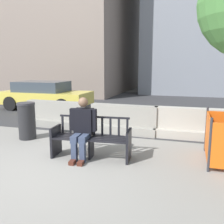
# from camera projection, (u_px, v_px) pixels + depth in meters

# --- Properties ---
(ground_plane) EXTENTS (200.00, 200.00, 0.00)m
(ground_plane) POSITION_uv_depth(u_px,v_px,m) (42.00, 170.00, 4.77)
(ground_plane) COLOR gray
(street_asphalt) EXTENTS (120.00, 12.00, 0.01)m
(street_asphalt) POSITION_uv_depth(u_px,v_px,m) (137.00, 105.00, 12.93)
(street_asphalt) COLOR #333335
(street_asphalt) RESTS_ON ground
(street_bench) EXTENTS (1.73, 0.67, 0.88)m
(street_bench) POSITION_uv_depth(u_px,v_px,m) (91.00, 140.00, 5.40)
(street_bench) COLOR black
(street_bench) RESTS_ON ground
(seated_person) EXTENTS (0.59, 0.75, 1.31)m
(seated_person) POSITION_uv_depth(u_px,v_px,m) (82.00, 127.00, 5.33)
(seated_person) COLOR black
(seated_person) RESTS_ON ground
(jersey_barrier_centre) EXTENTS (2.02, 0.75, 0.84)m
(jersey_barrier_centre) POSITION_uv_depth(u_px,v_px,m) (124.00, 121.00, 7.44)
(jersey_barrier_centre) COLOR gray
(jersey_barrier_centre) RESTS_ON ground
(jersey_barrier_left) EXTENTS (2.02, 0.75, 0.84)m
(jersey_barrier_left) POSITION_uv_depth(u_px,v_px,m) (56.00, 116.00, 8.24)
(jersey_barrier_left) COLOR gray
(jersey_barrier_left) RESTS_ON ground
(jersey_barrier_right) EXTENTS (2.01, 0.72, 0.84)m
(jersey_barrier_right) POSITION_uv_depth(u_px,v_px,m) (191.00, 126.00, 6.91)
(jersey_barrier_right) COLOR #ADA89E
(jersey_barrier_right) RESTS_ON ground
(car_taxi_near) EXTENTS (4.16, 1.94, 1.28)m
(car_taxi_near) POSITION_uv_depth(u_px,v_px,m) (45.00, 95.00, 11.54)
(car_taxi_near) COLOR #DBC64C
(car_taxi_near) RESTS_ON ground
(trash_bin) EXTENTS (0.48, 0.48, 1.00)m
(trash_bin) POSITION_uv_depth(u_px,v_px,m) (27.00, 121.00, 6.80)
(trash_bin) COLOR #232326
(trash_bin) RESTS_ON ground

